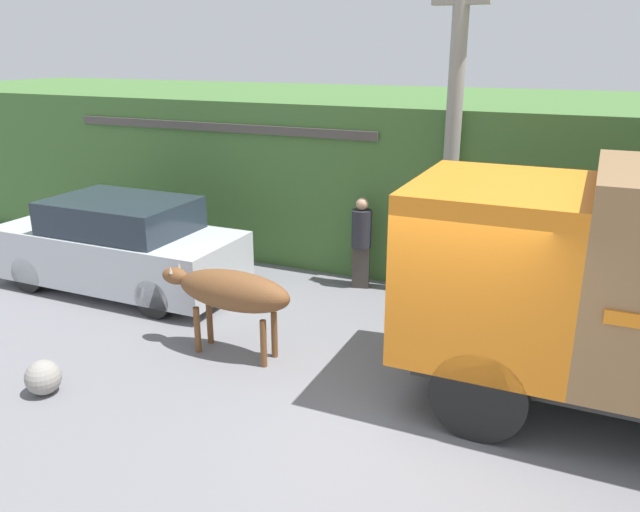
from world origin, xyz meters
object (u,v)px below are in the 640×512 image
Objects in this scene: brown_cow at (231,292)px; utility_pole at (453,132)px; pedestrian_on_hill at (361,239)px; roadside_rock at (43,377)px; parked_suv at (119,246)px.

utility_pole reaches higher than brown_cow.
utility_pole is at bearing 174.65° from pedestrian_on_hill.
brown_cow is 3.31m from pedestrian_on_hill.
pedestrian_on_hill is 0.30× the size of utility_pole.
utility_pole is 7.10m from roadside_rock.
brown_cow is at bearing 49.78° from roadside_rock.
pedestrian_on_hill is at bearing -170.16° from utility_pole.
roadside_rock is at bearing 50.26° from pedestrian_on_hill.
parked_suv is at bearing 115.62° from roadside_rock.
pedestrian_on_hill is at bearing 27.52° from parked_suv.
pedestrian_on_hill reaches higher than parked_suv.
pedestrian_on_hill is 3.74× the size of roadside_rock.
pedestrian_on_hill reaches higher than brown_cow.
pedestrian_on_hill is 2.44m from utility_pole.
pedestrian_on_hill is at bearing 65.44° from roadside_rock.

